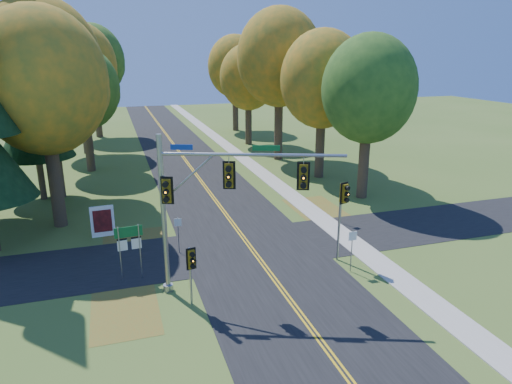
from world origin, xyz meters
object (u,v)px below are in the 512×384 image
object	(u,v)px
traffic_mast	(208,195)
info_kiosk	(103,221)
route_sign_cluster	(129,242)
east_signal_pole	(343,202)

from	to	relation	value
traffic_mast	info_kiosk	size ratio (longest dim) A/B	4.03
route_sign_cluster	east_signal_pole	bearing A→B (deg)	-11.51
traffic_mast	east_signal_pole	bearing A→B (deg)	29.78
traffic_mast	route_sign_cluster	distance (m)	5.29
info_kiosk	route_sign_cluster	bearing A→B (deg)	-80.34
east_signal_pole	route_sign_cluster	xyz separation A→B (m)	(-11.27, 1.33, -1.40)
east_signal_pole	info_kiosk	world-z (taller)	east_signal_pole
traffic_mast	east_signal_pole	distance (m)	7.92
traffic_mast	info_kiosk	xyz separation A→B (m)	(-5.00, 9.08, -4.01)
route_sign_cluster	info_kiosk	world-z (taller)	route_sign_cluster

